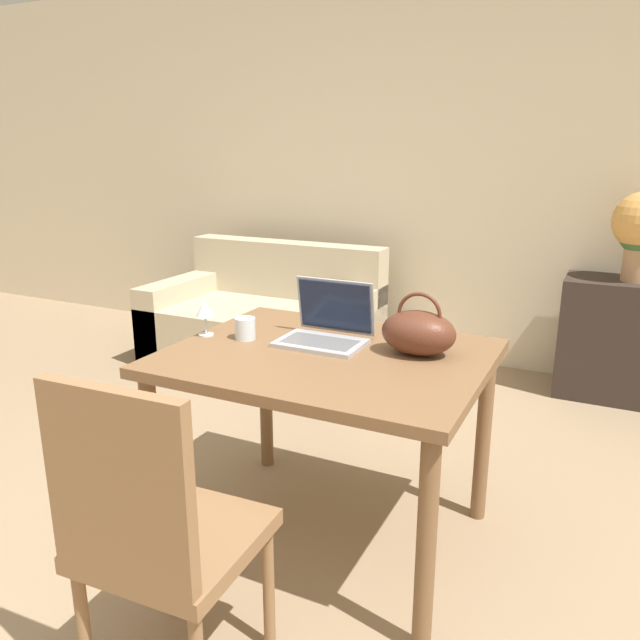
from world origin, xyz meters
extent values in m
cube|color=beige|center=(0.00, 3.02, 1.35)|extent=(10.00, 0.06, 2.70)
cube|color=brown|center=(0.05, 0.68, 0.75)|extent=(1.14, 0.92, 0.04)
cylinder|color=brown|center=(-0.46, 0.28, 0.37)|extent=(0.06, 0.06, 0.73)
cylinder|color=brown|center=(0.56, 0.28, 0.37)|extent=(0.06, 0.06, 0.73)
cylinder|color=brown|center=(-0.46, 1.07, 0.37)|extent=(0.06, 0.06, 0.73)
cylinder|color=brown|center=(0.56, 1.07, 0.37)|extent=(0.06, 0.06, 0.73)
cube|color=olive|center=(-0.04, -0.11, 0.45)|extent=(0.46, 0.46, 0.05)
cube|color=olive|center=(-0.03, -0.31, 0.73)|extent=(0.42, 0.06, 0.50)
cylinder|color=olive|center=(-0.23, 0.07, 0.21)|extent=(0.04, 0.04, 0.43)
cylinder|color=olive|center=(0.14, 0.08, 0.21)|extent=(0.04, 0.04, 0.43)
cylinder|color=olive|center=(-0.21, -0.30, 0.21)|extent=(0.04, 0.04, 0.43)
cube|color=#C1B293|center=(-1.22, 2.31, 0.21)|extent=(1.52, 0.92, 0.42)
cube|color=#C1B293|center=(-1.22, 2.67, 0.62)|extent=(1.52, 0.20, 0.40)
cube|color=#C1B293|center=(-1.88, 2.31, 0.28)|extent=(0.20, 0.92, 0.56)
cube|color=#C1B293|center=(-0.56, 2.31, 0.28)|extent=(0.20, 0.92, 0.56)
cube|color=#ADADB2|center=(-0.01, 0.74, 0.78)|extent=(0.32, 0.22, 0.02)
cube|color=slate|center=(-0.01, 0.74, 0.79)|extent=(0.28, 0.14, 0.00)
cube|color=#ADADB2|center=(-0.01, 0.88, 0.89)|extent=(0.32, 0.04, 0.22)
cube|color=#19233D|center=(-0.01, 0.87, 0.89)|extent=(0.30, 0.04, 0.20)
cylinder|color=silver|center=(-0.31, 0.68, 0.81)|extent=(0.08, 0.08, 0.09)
cylinder|color=silver|center=(-0.47, 0.66, 0.77)|extent=(0.06, 0.06, 0.01)
cylinder|color=silver|center=(-0.47, 0.66, 0.81)|extent=(0.01, 0.01, 0.07)
cone|color=silver|center=(-0.47, 0.66, 0.88)|extent=(0.08, 0.08, 0.06)
ellipsoid|color=#592D1E|center=(0.36, 0.80, 0.85)|extent=(0.27, 0.19, 0.16)
torus|color=#592D1E|center=(0.36, 0.80, 0.92)|extent=(0.16, 0.01, 0.16)
cylinder|color=tan|center=(1.07, 2.74, 0.85)|extent=(0.16, 0.16, 0.22)
camera|label=1|loc=(0.98, -1.28, 1.51)|focal=35.00mm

